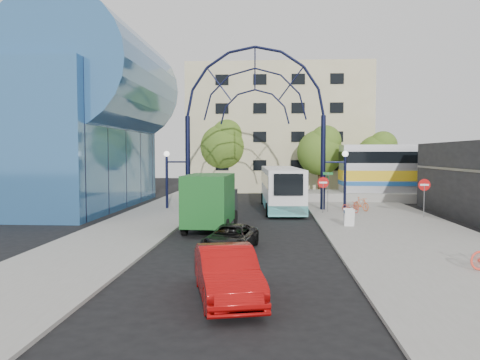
# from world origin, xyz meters

# --- Properties ---
(ground) EXTENTS (120.00, 120.00, 0.00)m
(ground) POSITION_xyz_m (0.00, 0.00, 0.00)
(ground) COLOR black
(ground) RESTS_ON ground
(sidewalk_east) EXTENTS (8.00, 56.00, 0.12)m
(sidewalk_east) POSITION_xyz_m (8.00, 4.00, 0.06)
(sidewalk_east) COLOR gray
(sidewalk_east) RESTS_ON ground
(plaza_west) EXTENTS (5.00, 50.00, 0.12)m
(plaza_west) POSITION_xyz_m (-6.50, 6.00, 0.06)
(plaza_west) COLOR gray
(plaza_west) RESTS_ON ground
(gateway_arch) EXTENTS (13.64, 0.44, 12.10)m
(gateway_arch) POSITION_xyz_m (0.00, 14.00, 8.56)
(gateway_arch) COLOR black
(gateway_arch) RESTS_ON ground
(stop_sign) EXTENTS (0.80, 0.07, 2.50)m
(stop_sign) POSITION_xyz_m (4.80, 12.00, 1.99)
(stop_sign) COLOR slate
(stop_sign) RESTS_ON sidewalk_east
(do_not_enter_sign) EXTENTS (0.76, 0.07, 2.48)m
(do_not_enter_sign) POSITION_xyz_m (11.00, 10.00, 1.98)
(do_not_enter_sign) COLOR slate
(do_not_enter_sign) RESTS_ON sidewalk_east
(street_name_sign) EXTENTS (0.70, 0.70, 2.80)m
(street_name_sign) POSITION_xyz_m (5.20, 12.60, 2.13)
(street_name_sign) COLOR slate
(street_name_sign) RESTS_ON sidewalk_east
(sandwich_board) EXTENTS (0.55, 0.61, 0.99)m
(sandwich_board) POSITION_xyz_m (5.60, 5.98, 0.74)
(sandwich_board) COLOR white
(sandwich_board) RESTS_ON sidewalk_east
(transit_hall) EXTENTS (16.50, 18.00, 14.50)m
(transit_hall) POSITION_xyz_m (-15.30, 15.00, 6.70)
(transit_hall) COLOR #316297
(transit_hall) RESTS_ON ground
(apartment_block) EXTENTS (20.00, 12.10, 14.00)m
(apartment_block) POSITION_xyz_m (2.00, 34.97, 7.00)
(apartment_block) COLOR #C1B486
(apartment_block) RESTS_ON ground
(tree_north_a) EXTENTS (4.48, 4.48, 7.00)m
(tree_north_a) POSITION_xyz_m (6.12, 25.93, 4.61)
(tree_north_a) COLOR #382314
(tree_north_a) RESTS_ON ground
(tree_north_b) EXTENTS (5.12, 5.12, 8.00)m
(tree_north_b) POSITION_xyz_m (-3.88, 29.93, 5.27)
(tree_north_b) COLOR #382314
(tree_north_b) RESTS_ON ground
(tree_north_c) EXTENTS (4.16, 4.16, 6.50)m
(tree_north_c) POSITION_xyz_m (12.12, 27.93, 4.28)
(tree_north_c) COLOR #382314
(tree_north_c) RESTS_ON ground
(city_bus) EXTENTS (3.24, 11.60, 3.15)m
(city_bus) POSITION_xyz_m (1.96, 14.76, 1.65)
(city_bus) COLOR white
(city_bus) RESTS_ON ground
(green_truck) EXTENTS (2.59, 6.23, 3.10)m
(green_truck) POSITION_xyz_m (-2.07, 4.97, 1.55)
(green_truck) COLOR black
(green_truck) RESTS_ON ground
(black_suv) EXTENTS (2.45, 4.30, 1.13)m
(black_suv) POSITION_xyz_m (-0.53, -0.59, 0.56)
(black_suv) COLOR black
(black_suv) RESTS_ON ground
(red_sedan) EXTENTS (2.60, 4.80, 1.50)m
(red_sedan) POSITION_xyz_m (-0.06, -7.25, 0.75)
(red_sedan) COLOR #9E0A09
(red_sedan) RESTS_ON ground
(bike_near_a) EXTENTS (1.35, 1.55, 0.81)m
(bike_near_a) POSITION_xyz_m (6.74, 12.34, 0.52)
(bike_near_a) COLOR red
(bike_near_a) RESTS_ON sidewalk_east
(bike_near_b) EXTENTS (1.22, 1.61, 0.97)m
(bike_near_b) POSITION_xyz_m (7.66, 13.37, 0.60)
(bike_near_b) COLOR orange
(bike_near_b) RESTS_ON sidewalk_east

